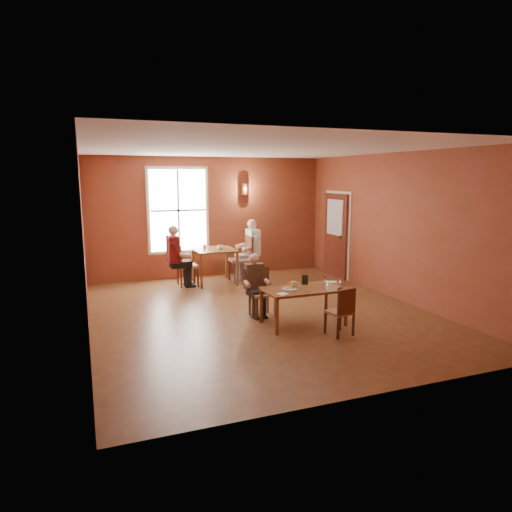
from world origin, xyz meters
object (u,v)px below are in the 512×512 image
object	(u,v)px
chair_empty	(339,311)
chair_diner_maroon	(188,265)
main_table	(303,306)
diner_white	(242,252)
chair_diner_white	(240,259)
second_table	(215,266)
chair_diner_main	(262,293)
diner_main	(263,287)
diner_maroon	(186,256)

from	to	relation	value
chair_empty	chair_diner_maroon	distance (m)	4.47
main_table	diner_white	bearing A→B (deg)	88.56
chair_diner_white	second_table	bearing A→B (deg)	90.00
chair_diner_main	diner_main	distance (m)	0.11
main_table	chair_empty	xyz separation A→B (m)	(0.30, -0.68, 0.08)
second_table	chair_diner_maroon	size ratio (longest dim) A/B	0.95
diner_white	chair_diner_white	bearing A→B (deg)	90.00
main_table	diner_main	world-z (taller)	diner_main
main_table	chair_diner_white	bearing A→B (deg)	89.05
chair_diner_main	diner_white	xyz separation A→B (m)	(0.59, 2.86, 0.28)
diner_main	chair_empty	xyz separation A→B (m)	(0.80, -1.30, -0.16)
chair_diner_main	chair_empty	bearing A→B (deg)	121.19
main_table	chair_diner_main	bearing A→B (deg)	127.57
chair_diner_main	chair_empty	xyz separation A→B (m)	(0.80, -1.33, -0.05)
chair_diner_main	diner_maroon	size ratio (longest dim) A/B	0.64
diner_main	second_table	world-z (taller)	diner_main
main_table	diner_white	distance (m)	3.53
second_table	main_table	bearing A→B (deg)	-80.43
second_table	chair_diner_maroon	distance (m)	0.65
main_table	diner_maroon	distance (m)	3.75
chair_diner_white	chair_diner_maroon	size ratio (longest dim) A/B	1.13
chair_diner_main	chair_diner_maroon	size ratio (longest dim) A/B	0.90
chair_diner_maroon	diner_maroon	world-z (taller)	diner_maroon
diner_main	chair_empty	world-z (taller)	diner_main
diner_maroon	chair_empty	bearing A→B (deg)	20.63
diner_main	chair_empty	bearing A→B (deg)	121.77
chair_diner_white	diner_maroon	distance (m)	1.34
chair_diner_maroon	diner_white	bearing A→B (deg)	90.00
chair_diner_main	chair_empty	world-z (taller)	chair_diner_main
chair_diner_white	chair_diner_maroon	distance (m)	1.30
main_table	chair_diner_main	world-z (taller)	chair_diner_main
diner_white	second_table	bearing A→B (deg)	90.00
second_table	diner_white	bearing A→B (deg)	0.00
chair_diner_maroon	main_table	bearing A→B (deg)	19.49
diner_main	chair_diner_white	xyz separation A→B (m)	(0.56, 2.89, 0.00)
chair_empty	diner_white	bearing A→B (deg)	83.39
second_table	diner_white	world-z (taller)	diner_white
second_table	chair_diner_white	distance (m)	0.66
diner_main	diner_white	bearing A→B (deg)	-101.52
chair_empty	main_table	bearing A→B (deg)	104.59
diner_maroon	chair_diner_main	bearing A→B (deg)	15.11
second_table	chair_diner_maroon	bearing A→B (deg)	180.00
main_table	chair_empty	bearing A→B (deg)	-65.84
chair_empty	second_table	distance (m)	4.28
main_table	chair_empty	distance (m)	0.75
chair_empty	diner_white	xyz separation A→B (m)	(-0.22, 4.19, 0.33)
diner_main	diner_white	size ratio (longest dim) A/B	0.77
diner_maroon	diner_white	bearing A→B (deg)	90.00
main_table	chair_diner_maroon	world-z (taller)	chair_diner_maroon
diner_white	diner_maroon	xyz separation A→B (m)	(-1.36, 0.00, -0.03)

